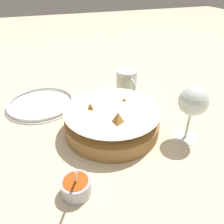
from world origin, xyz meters
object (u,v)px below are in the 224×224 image
Objects in this scene: sauce_cup at (76,186)px; side_plate at (41,103)px; beer_mug at (127,83)px; food_basket at (112,121)px; wine_glass at (193,103)px.

side_plate is at bearing -173.76° from sauce_cup.
beer_mug is 0.31m from side_plate.
sauce_cup is 0.39m from side_plate.
beer_mug is at bearing 147.15° from food_basket.
sauce_cup reaches higher than side_plate.
food_basket reaches higher than beer_mug.
side_plate is at bearing -93.32° from beer_mug.
food_basket is at bearing 141.29° from sauce_cup.
sauce_cup is 0.89× the size of beer_mug.
sauce_cup is 0.43× the size of side_plate.
side_plate is (-0.02, -0.31, -0.03)m from beer_mug.
beer_mug is (-0.19, 0.13, 0.01)m from food_basket.
food_basket is at bearing -32.85° from beer_mug.
sauce_cup reaches higher than beer_mug.
wine_glass is at bearing 49.22° from side_plate.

